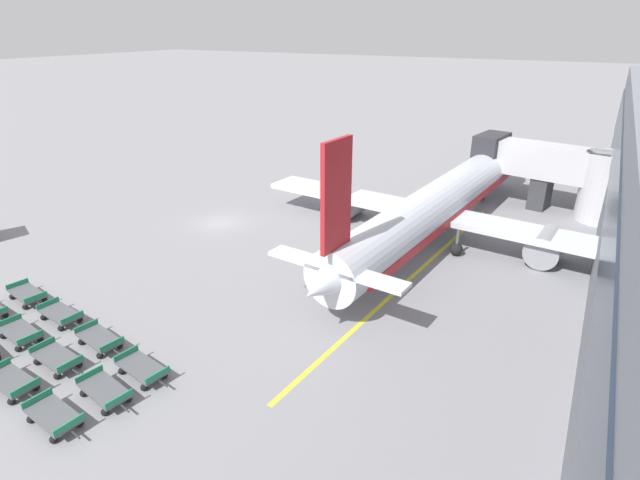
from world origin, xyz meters
TOP-DOWN VIEW (x-y plane):
  - ground_plane at (0.00, 0.00)m, footprint 500.00×500.00m
  - jet_bridge at (26.20, 18.52)m, footprint 14.52×6.31m
  - airplane at (18.11, 6.86)m, footprint 32.72×39.01m
  - baggage_dolly_row_near_col_c at (5.75, -22.72)m, footprint 3.63×1.69m
  - baggage_dolly_row_near_col_d at (9.72, -23.17)m, footprint 3.65×1.78m
  - baggage_dolly_row_mid_a_col_b at (2.00, -19.98)m, footprint 3.66×1.85m
  - baggage_dolly_row_mid_a_col_c at (5.97, -20.44)m, footprint 3.64×1.76m
  - baggage_dolly_row_mid_a_col_d at (10.31, -20.91)m, footprint 3.66×1.89m
  - baggage_dolly_row_mid_b_col_a at (-1.94, -17.09)m, footprint 3.66×1.88m
  - baggage_dolly_row_mid_b_col_b at (2.18, -17.57)m, footprint 3.65×1.77m
  - baggage_dolly_row_mid_b_col_c at (6.47, -18.15)m, footprint 3.66×1.87m
  - baggage_dolly_row_mid_b_col_d at (10.55, -18.81)m, footprint 3.66×1.86m
  - stand_guidance_stripe at (18.87, -1.33)m, footprint 3.05×32.27m

SIDE VIEW (x-z plane):
  - ground_plane at x=0.00m, z-range 0.00..0.00m
  - stand_guidance_stripe at x=18.87m, z-range 0.00..0.01m
  - baggage_dolly_row_near_col_c at x=5.75m, z-range 0.01..0.93m
  - baggage_dolly_row_near_col_d at x=9.72m, z-range 0.01..0.93m
  - baggage_dolly_row_mid_a_col_b at x=2.00m, z-range 0.01..0.93m
  - baggage_dolly_row_mid_a_col_c at x=5.97m, z-range 0.01..0.93m
  - baggage_dolly_row_mid_a_col_d at x=10.31m, z-range 0.01..0.93m
  - baggage_dolly_row_mid_b_col_a at x=-1.94m, z-range 0.01..0.93m
  - baggage_dolly_row_mid_b_col_b at x=2.18m, z-range 0.01..0.93m
  - baggage_dolly_row_mid_b_col_c at x=6.47m, z-range 0.01..0.93m
  - baggage_dolly_row_mid_b_col_d at x=10.55m, z-range 0.01..0.93m
  - airplane at x=18.11m, z-range -2.72..8.46m
  - jet_bridge at x=26.20m, z-range 0.57..7.13m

